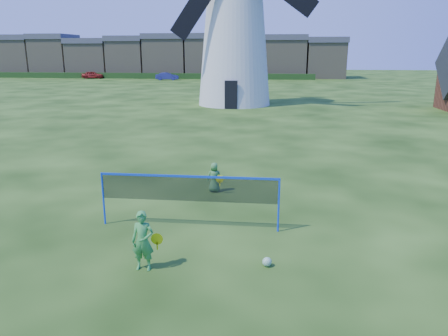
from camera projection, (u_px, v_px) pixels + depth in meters
name	position (u px, v px, depth m)	size (l,w,h in m)	color
ground	(215.00, 221.00, 12.67)	(220.00, 220.00, 0.00)	black
windmill	(235.00, 27.00, 38.43)	(14.26, 6.64, 19.95)	white
badminton_net	(189.00, 189.00, 11.91)	(5.05, 0.05, 1.55)	blue
player_girl	(143.00, 241.00, 9.70)	(0.68, 0.36, 1.41)	green
player_boy	(214.00, 177.00, 15.20)	(0.63, 0.42, 1.06)	#468942
play_ball	(267.00, 262.00, 9.99)	(0.22, 0.22, 0.22)	green
terraced_houses	(167.00, 56.00, 82.66)	(66.92, 8.40, 8.05)	gray
hedge	(143.00, 76.00, 78.15)	(62.00, 0.80, 1.00)	#193814
car_left	(93.00, 75.00, 78.31)	(1.54, 3.84, 1.31)	maroon
car_right	(167.00, 76.00, 74.03)	(1.36, 3.90, 1.29)	navy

